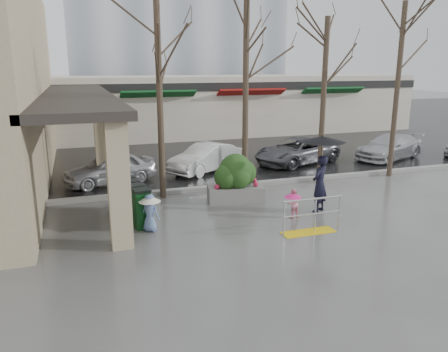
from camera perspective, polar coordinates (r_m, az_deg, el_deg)
ground at (r=13.42m, az=3.54°, el=-6.23°), size 120.00×120.00×0.00m
street_asphalt at (r=34.28m, az=-10.60°, el=6.13°), size 120.00×36.00×0.01m
curb at (r=16.98m, az=-1.58°, el=-1.53°), size 120.00×0.30×0.15m
canopy_slab at (r=19.64m, az=-19.03°, el=10.37°), size 2.80×18.00×0.25m
pillar_front at (r=11.53m, az=-13.58°, el=-0.91°), size 0.55×0.55×3.50m
pillar_back at (r=17.88m, az=-15.63°, el=4.25°), size 0.55×0.55×3.50m
storefront_row at (r=30.47m, az=-5.86°, el=9.12°), size 34.00×6.74×4.00m
handrail at (r=12.85m, az=11.26°, el=-5.64°), size 1.90×0.50×1.03m
tree_west at (r=15.48m, az=-8.60°, el=15.56°), size 3.20×3.20×6.80m
tree_midwest at (r=16.37m, az=2.91°, el=16.13°), size 3.20×3.20×7.00m
tree_mideast at (r=17.85m, az=13.12°, el=14.43°), size 3.20×3.20×6.50m
tree_east at (r=19.91m, az=22.12°, el=15.24°), size 3.20×3.20×7.20m
woman at (r=14.40m, az=12.52°, el=1.26°), size 1.47×1.47×2.56m
child_pink at (r=13.93m, az=8.97°, el=-3.23°), size 0.55×0.55×0.94m
child_blue at (r=12.77m, az=-9.66°, el=-4.30°), size 0.65×0.64×1.12m
planter at (r=15.44m, az=1.52°, el=-0.30°), size 2.10×1.33×1.70m
news_boxes at (r=13.87m, az=-11.64°, el=-3.20°), size 0.78×2.19×1.20m
car_a at (r=18.34m, az=-14.67°, el=0.98°), size 3.97×2.50×1.26m
car_b at (r=19.76m, az=-2.40°, el=2.37°), size 3.95×3.17×1.26m
car_c at (r=21.68m, az=9.51°, el=3.25°), size 4.97×3.45×1.26m
car_d at (r=24.10m, az=20.80°, el=3.60°), size 4.69×3.18×1.26m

